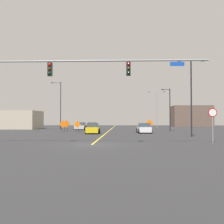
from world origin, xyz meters
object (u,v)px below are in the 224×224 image
Objects in this scene: street_lamp_near_left at (191,92)px; construction_sign_left_shoulder at (66,124)px; car_yellow_near at (93,129)px; car_silver_distant at (81,126)px; street_lamp_far_right at (60,103)px; car_red_passing at (92,126)px; stop_sign at (213,118)px; car_black_approaching at (93,128)px; construction_sign_right_lane at (77,125)px; street_lamp_near_right at (169,108)px; construction_sign_median_near at (149,124)px; traffic_signal_assembly at (55,75)px; construction_sign_right_shoulder at (63,125)px; street_lamp_far_left at (157,106)px; car_white_mid at (144,128)px.

street_lamp_near_left is 23.92m from construction_sign_left_shoulder.
car_yellow_near is 0.93× the size of car_silver_distant.
street_lamp_far_right is 8.54m from car_red_passing.
stop_sign is 0.70× the size of car_black_approaching.
car_black_approaching is (2.08, 4.00, -0.56)m from construction_sign_right_lane.
street_lamp_near_right is 15.94m from street_lamp_near_left.
construction_sign_median_near is at bearing 97.75° from stop_sign.
traffic_signal_assembly is 10.24× the size of construction_sign_right_lane.
street_lamp_far_right is 7.71m from car_silver_distant.
construction_sign_left_shoulder reaches higher than construction_sign_right_shoulder.
car_black_approaching is at bearing -176.04° from street_lamp_near_right.
car_red_passing is (-14.34, 9.16, -3.41)m from street_lamp_near_right.
car_black_approaching is at bearing -120.75° from street_lamp_far_left.
construction_sign_left_shoulder is (-2.71, 4.55, 0.04)m from construction_sign_right_lane.
traffic_signal_assembly is 17.09m from street_lamp_near_left.
stop_sign is at bearing 8.03° from traffic_signal_assembly.
stop_sign is 1.60× the size of construction_sign_right_lane.
traffic_signal_assembly is 9.73× the size of construction_sign_left_shoulder.
street_lamp_far_right is 11.82m from construction_sign_left_shoulder.
street_lamp_near_right is 0.82× the size of street_lamp_near_left.
stop_sign is 22.60m from construction_sign_median_near.
street_lamp_far_right is 2.36× the size of car_yellow_near.
street_lamp_near_left is at bearing -75.28° from construction_sign_median_near.
street_lamp_far_left is at bearing 28.68° from street_lamp_far_right.
car_silver_distant is at bearing 129.80° from car_white_mid.
construction_sign_left_shoulder reaches higher than construction_sign_right_lane.
car_black_approaching is at bearing -66.14° from car_silver_distant.
car_black_approaching is at bearing 142.41° from car_white_mid.
street_lamp_near_right is at bearing 1.15° from construction_sign_left_shoulder.
construction_sign_right_shoulder is 5.17m from car_black_approaching.
car_red_passing is (3.58, 11.82, -0.51)m from construction_sign_right_shoulder.
stop_sign is 1.56× the size of construction_sign_right_shoulder.
construction_sign_median_near is 0.52× the size of car_red_passing.
stop_sign is at bearing -76.31° from car_white_mid.
street_lamp_near_right is 0.80× the size of street_lamp_far_left.
construction_sign_right_shoulder is at bearing 100.68° from traffic_signal_assembly.
street_lamp_near_left is at bearing -60.46° from car_red_passing.
traffic_signal_assembly reaches higher than construction_sign_right_lane.
car_red_passing is at bearing 119.54° from street_lamp_near_left.
car_silver_distant is (-1.23, 11.49, -0.44)m from construction_sign_right_lane.
construction_sign_right_shoulder is at bearing -126.80° from street_lamp_far_left.
car_white_mid is at bearing 118.78° from street_lamp_near_left.
traffic_signal_assembly is at bearing -106.01° from street_lamp_far_left.
traffic_signal_assembly is 2.53× the size of street_lamp_near_right.
construction_sign_right_shoulder is at bearing -179.37° from construction_sign_median_near.
construction_sign_right_lane is (-1.78, 21.78, -4.31)m from traffic_signal_assembly.
car_white_mid is at bearing 66.52° from traffic_signal_assembly.
street_lamp_near_left reaches higher than car_red_passing.
car_white_mid is 18.87m from car_red_passing.
street_lamp_near_left is at bearing -29.63° from car_yellow_near.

